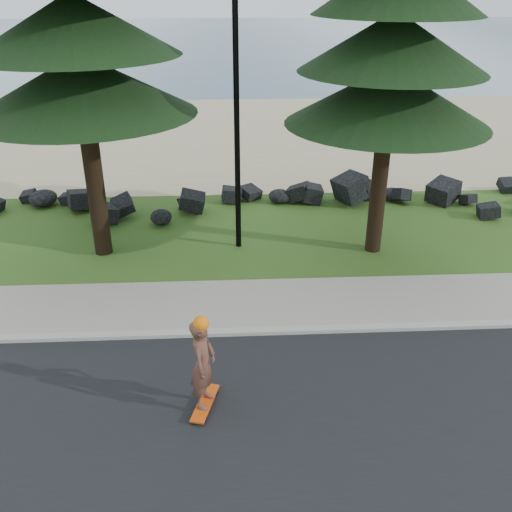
# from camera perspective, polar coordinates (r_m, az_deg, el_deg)

# --- Properties ---
(ground) EXTENTS (160.00, 160.00, 0.00)m
(ground) POSITION_cam_1_polar(r_m,az_deg,el_deg) (12.34, -1.38, -5.44)
(ground) COLOR #324E18
(ground) RESTS_ON ground
(road) EXTENTS (160.00, 7.00, 0.02)m
(road) POSITION_cam_1_polar(r_m,az_deg,el_deg) (8.87, -0.43, -21.12)
(road) COLOR black
(road) RESTS_ON ground
(kerb) EXTENTS (160.00, 0.20, 0.10)m
(kerb) POSITION_cam_1_polar(r_m,az_deg,el_deg) (11.56, -1.24, -7.62)
(kerb) COLOR #ACA99B
(kerb) RESTS_ON ground
(sidewalk) EXTENTS (160.00, 2.00, 0.08)m
(sidewalk) POSITION_cam_1_polar(r_m,az_deg,el_deg) (12.49, -1.41, -4.80)
(sidewalk) COLOR #9E9184
(sidewalk) RESTS_ON ground
(beach_sand) EXTENTS (160.00, 15.00, 0.01)m
(beach_sand) POSITION_cam_1_polar(r_m,az_deg,el_deg) (25.79, -2.38, 12.05)
(beach_sand) COLOR tan
(beach_sand) RESTS_ON ground
(ocean) EXTENTS (160.00, 58.00, 0.01)m
(ocean) POSITION_cam_1_polar(r_m,az_deg,el_deg) (61.78, -2.92, 20.73)
(ocean) COLOR #3B5871
(ocean) RESTS_ON ground
(seawall_boulders) EXTENTS (60.00, 2.40, 1.10)m
(seawall_boulders) POSITION_cam_1_polar(r_m,az_deg,el_deg) (17.33, -1.94, 4.50)
(seawall_boulders) COLOR black
(seawall_boulders) RESTS_ON ground
(lamp_post) EXTENTS (0.25, 0.14, 8.14)m
(lamp_post) POSITION_cam_1_polar(r_m,az_deg,el_deg) (13.85, -1.99, 16.62)
(lamp_post) COLOR black
(lamp_post) RESTS_ON ground
(skateboarder) EXTENTS (0.52, 0.99, 1.79)m
(skateboarder) POSITION_cam_1_polar(r_m,az_deg,el_deg) (9.37, -5.31, -10.71)
(skateboarder) COLOR #E54A0D
(skateboarder) RESTS_ON ground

